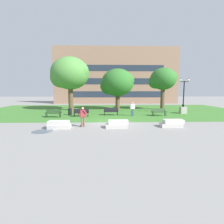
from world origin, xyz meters
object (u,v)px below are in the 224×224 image
(concrete_block_center, at_px, (59,125))
(skateboard, at_px, (82,125))
(park_bench_far_left, at_px, (53,113))
(lamp_post_center, at_px, (183,106))
(trash_bin, at_px, (70,111))
(person_skateboarder, at_px, (83,116))
(park_bench_near_left, at_px, (111,111))
(person_bystander_near_lawn, at_px, (132,108))
(concrete_block_left, at_px, (117,124))
(park_bench_near_right, at_px, (81,112))
(concrete_block_right, at_px, (172,123))
(park_bench_far_right, at_px, (159,112))

(concrete_block_center, distance_m, skateboard, 2.04)
(park_bench_far_left, relative_size, lamp_post_center, 0.39)
(concrete_block_center, xyz_separation_m, trash_bin, (-0.72, 7.78, 0.20))
(trash_bin, bearing_deg, person_skateboarder, -70.18)
(concrete_block_center, relative_size, park_bench_near_left, 1.00)
(park_bench_far_left, bearing_deg, skateboard, -51.02)
(concrete_block_center, distance_m, person_bystander_near_lawn, 9.76)
(concrete_block_center, xyz_separation_m, park_bench_far_left, (-2.25, 5.98, 0.23))
(concrete_block_left, bearing_deg, park_bench_near_right, 121.71)
(person_skateboarder, height_order, park_bench_far_left, person_skateboarder)
(concrete_block_left, xyz_separation_m, skateboard, (-3.08, 0.92, -0.22))
(concrete_block_right, xyz_separation_m, person_bystander_near_lawn, (-2.51, 6.36, 0.68))
(park_bench_near_left, xyz_separation_m, park_bench_far_right, (5.84, -0.73, 0.00))
(skateboard, height_order, lamp_post_center, lamp_post_center)
(concrete_block_center, distance_m, park_bench_far_right, 12.35)
(park_bench_near_right, bearing_deg, concrete_block_right, -35.35)
(person_skateboarder, xyz_separation_m, trash_bin, (-2.60, 7.22, -0.47))
(person_skateboarder, distance_m, skateboard, 1.01)
(person_skateboarder, bearing_deg, park_bench_near_right, 99.61)
(park_bench_near_left, height_order, person_bystander_near_lawn, person_bystander_near_lawn)
(concrete_block_center, bearing_deg, park_bench_far_right, 33.39)
(skateboard, xyz_separation_m, park_bench_far_left, (-3.99, 4.93, 0.45))
(park_bench_near_right, xyz_separation_m, person_bystander_near_lawn, (6.17, 0.20, 0.44))
(concrete_block_right, relative_size, park_bench_near_right, 1.05)
(concrete_block_center, distance_m, concrete_block_right, 9.56)
(park_bench_far_right, bearing_deg, park_bench_near_right, -178.22)
(concrete_block_center, height_order, park_bench_far_right, park_bench_far_right)
(trash_bin, bearing_deg, park_bench_far_right, -5.11)
(person_skateboarder, xyz_separation_m, park_bench_far_right, (8.43, 6.23, -0.43))
(skateboard, xyz_separation_m, trash_bin, (-2.46, 6.74, 0.42))
(park_bench_far_left, relative_size, person_bystander_near_lawn, 1.07)
(concrete_block_left, distance_m, park_bench_near_right, 7.50)
(person_skateboarder, distance_m, person_bystander_near_lawn, 8.02)
(skateboard, bearing_deg, person_skateboarder, -73.18)
(concrete_block_center, distance_m, park_bench_near_right, 6.57)
(concrete_block_left, bearing_deg, park_bench_far_right, 50.55)
(concrete_block_center, height_order, park_bench_far_left, park_bench_far_left)
(park_bench_near_left, xyz_separation_m, lamp_post_center, (9.77, 1.38, 0.45))
(concrete_block_center, height_order, lamp_post_center, lamp_post_center)
(concrete_block_left, bearing_deg, lamp_post_center, 42.99)
(park_bench_near_right, height_order, park_bench_far_left, same)
(concrete_block_left, bearing_deg, person_bystander_near_lawn, 71.28)
(concrete_block_left, xyz_separation_m, trash_bin, (-5.54, 7.66, 0.20))
(concrete_block_left, bearing_deg, person_skateboarder, 171.46)
(person_skateboarder, distance_m, lamp_post_center, 14.91)
(skateboard, distance_m, park_bench_near_left, 7.05)
(park_bench_near_right, relative_size, lamp_post_center, 0.38)
(park_bench_near_right, distance_m, trash_bin, 2.05)
(park_bench_near_left, bearing_deg, skateboard, -112.83)
(park_bench_near_left, bearing_deg, trash_bin, 177.17)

